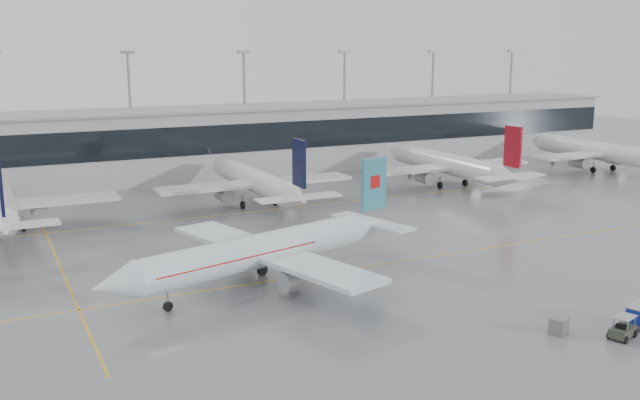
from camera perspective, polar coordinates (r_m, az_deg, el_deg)
name	(u,v)px	position (r m, az deg, el deg)	size (l,w,h in m)	color
ground	(369,266)	(77.40, 3.92, -5.30)	(320.00, 320.00, 0.00)	slate
taxi_line_main	(369,266)	(77.40, 3.92, -5.29)	(120.00, 0.25, 0.01)	gold
taxi_line_north	(266,210)	(103.56, -4.38, -0.83)	(120.00, 0.25, 0.01)	gold
taxi_line_cross	(60,265)	(82.51, -20.12, -4.92)	(0.25, 60.00, 0.01)	gold
terminal	(200,143)	(132.35, -9.57, 4.50)	(180.00, 15.00, 12.00)	#A6A6AA
terminal_glass	(212,140)	(125.00, -8.60, 4.79)	(180.00, 0.20, 5.00)	black
terminal_roof	(199,109)	(131.70, -9.67, 7.17)	(182.00, 16.00, 0.40)	gray
light_masts	(189,101)	(137.36, -10.41, 7.82)	(156.40, 1.00, 22.60)	gray
air_canada_jet	(268,250)	(70.75, -4.18, -3.99)	(35.29, 28.56, 11.17)	silver
parked_jet_c	(256,181)	(106.18, -5.15, 1.52)	(29.64, 36.96, 11.72)	silver
parked_jet_d	(449,164)	(122.86, 10.29, 2.82)	(29.64, 36.96, 11.72)	silver
parked_jet_e	(600,152)	(146.17, 21.46, 3.63)	(29.64, 36.96, 11.72)	silver
baggage_tug	(623,331)	(63.62, 23.05, -9.59)	(3.77, 2.25, 1.80)	#32382D
gse_unit	(559,326)	(62.68, 18.56, -9.51)	(1.37, 1.27, 1.37)	slate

